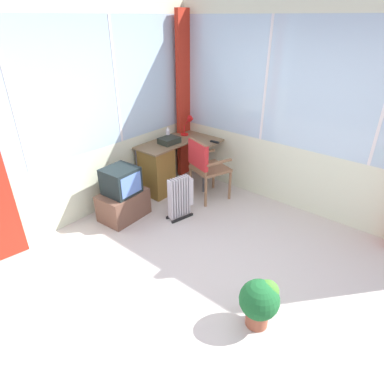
{
  "coord_description": "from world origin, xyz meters",
  "views": [
    {
      "loc": [
        -2.11,
        -1.44,
        2.51
      ],
      "look_at": [
        0.52,
        0.77,
        0.65
      ],
      "focal_mm": 30.49,
      "sensor_mm": 36.0,
      "label": 1
    }
  ],
  "objects_px": {
    "spray_bottle": "(168,134)",
    "tv_on_stand": "(123,196)",
    "tv_remote": "(215,142)",
    "potted_plant": "(260,301)",
    "wooden_armchair": "(203,162)",
    "desk_lamp": "(190,122)",
    "desk": "(159,168)",
    "paper_tray": "(169,140)",
    "space_heater": "(181,197)"
  },
  "relations": [
    {
      "from": "tv_remote",
      "to": "paper_tray",
      "type": "xyz_separation_m",
      "value": [
        -0.48,
        0.52,
        0.03
      ]
    },
    {
      "from": "spray_bottle",
      "to": "tv_on_stand",
      "type": "height_order",
      "value": "spray_bottle"
    },
    {
      "from": "desk_lamp",
      "to": "spray_bottle",
      "type": "xyz_separation_m",
      "value": [
        -0.43,
        0.09,
        -0.1
      ]
    },
    {
      "from": "wooden_armchair",
      "to": "space_heater",
      "type": "distance_m",
      "value": 0.68
    },
    {
      "from": "paper_tray",
      "to": "desk",
      "type": "bearing_deg",
      "value": 170.64
    },
    {
      "from": "tv_remote",
      "to": "potted_plant",
      "type": "height_order",
      "value": "tv_remote"
    },
    {
      "from": "tv_remote",
      "to": "spray_bottle",
      "type": "distance_m",
      "value": 0.75
    },
    {
      "from": "desk",
      "to": "potted_plant",
      "type": "distance_m",
      "value": 2.81
    },
    {
      "from": "potted_plant",
      "to": "spray_bottle",
      "type": "bearing_deg",
      "value": 59.0
    },
    {
      "from": "desk",
      "to": "potted_plant",
      "type": "bearing_deg",
      "value": -116.46
    },
    {
      "from": "paper_tray",
      "to": "potted_plant",
      "type": "bearing_deg",
      "value": -120.55
    },
    {
      "from": "desk",
      "to": "tv_remote",
      "type": "bearing_deg",
      "value": -38.86
    },
    {
      "from": "tv_remote",
      "to": "wooden_armchair",
      "type": "relative_size",
      "value": 0.16
    },
    {
      "from": "space_heater",
      "to": "desk_lamp",
      "type": "bearing_deg",
      "value": 34.87
    },
    {
      "from": "tv_remote",
      "to": "wooden_armchair",
      "type": "height_order",
      "value": "wooden_armchair"
    },
    {
      "from": "wooden_armchair",
      "to": "tv_on_stand",
      "type": "distance_m",
      "value": 1.27
    },
    {
      "from": "tv_remote",
      "to": "paper_tray",
      "type": "distance_m",
      "value": 0.71
    },
    {
      "from": "spray_bottle",
      "to": "paper_tray",
      "type": "distance_m",
      "value": 0.16
    },
    {
      "from": "desk_lamp",
      "to": "tv_remote",
      "type": "height_order",
      "value": "desk_lamp"
    },
    {
      "from": "potted_plant",
      "to": "wooden_armchair",
      "type": "bearing_deg",
      "value": 50.52
    },
    {
      "from": "tv_on_stand",
      "to": "potted_plant",
      "type": "distance_m",
      "value": 2.4
    },
    {
      "from": "tv_remote",
      "to": "potted_plant",
      "type": "xyz_separation_m",
      "value": [
        -1.94,
        -1.96,
        -0.5
      ]
    },
    {
      "from": "spray_bottle",
      "to": "tv_on_stand",
      "type": "xyz_separation_m",
      "value": [
        -1.16,
        -0.23,
        -0.55
      ]
    },
    {
      "from": "wooden_armchair",
      "to": "potted_plant",
      "type": "xyz_separation_m",
      "value": [
        -1.52,
        -1.85,
        -0.32
      ]
    },
    {
      "from": "desk",
      "to": "tv_remote",
      "type": "distance_m",
      "value": 0.96
    },
    {
      "from": "desk",
      "to": "wooden_armchair",
      "type": "relative_size",
      "value": 1.26
    },
    {
      "from": "tv_remote",
      "to": "tv_on_stand",
      "type": "bearing_deg",
      "value": 162.6
    },
    {
      "from": "desk_lamp",
      "to": "space_heater",
      "type": "xyz_separation_m",
      "value": [
        -1.07,
        -0.75,
        -0.67
      ]
    },
    {
      "from": "desk_lamp",
      "to": "spray_bottle",
      "type": "bearing_deg",
      "value": 168.65
    },
    {
      "from": "desk_lamp",
      "to": "tv_remote",
      "type": "xyz_separation_m",
      "value": [
        -0.05,
        -0.55,
        -0.19
      ]
    },
    {
      "from": "tv_remote",
      "to": "desk",
      "type": "bearing_deg",
      "value": 138.71
    },
    {
      "from": "wooden_armchair",
      "to": "spray_bottle",
      "type": "bearing_deg",
      "value": 86.95
    },
    {
      "from": "desk",
      "to": "space_heater",
      "type": "height_order",
      "value": "desk"
    },
    {
      "from": "desk_lamp",
      "to": "tv_on_stand",
      "type": "height_order",
      "value": "desk_lamp"
    },
    {
      "from": "desk",
      "to": "tv_on_stand",
      "type": "relative_size",
      "value": 1.61
    },
    {
      "from": "tv_remote",
      "to": "tv_on_stand",
      "type": "height_order",
      "value": "tv_remote"
    },
    {
      "from": "tv_on_stand",
      "to": "potted_plant",
      "type": "relative_size",
      "value": 1.54
    },
    {
      "from": "tv_remote",
      "to": "tv_on_stand",
      "type": "relative_size",
      "value": 0.2
    },
    {
      "from": "desk_lamp",
      "to": "desk",
      "type": "bearing_deg",
      "value": 179.73
    },
    {
      "from": "desk",
      "to": "spray_bottle",
      "type": "relative_size",
      "value": 5.57
    },
    {
      "from": "desk_lamp",
      "to": "space_heater",
      "type": "relative_size",
      "value": 0.53
    },
    {
      "from": "desk",
      "to": "desk_lamp",
      "type": "height_order",
      "value": "desk_lamp"
    },
    {
      "from": "space_heater",
      "to": "paper_tray",
      "type": "bearing_deg",
      "value": 52.72
    },
    {
      "from": "spray_bottle",
      "to": "paper_tray",
      "type": "bearing_deg",
      "value": -129.52
    },
    {
      "from": "spray_bottle",
      "to": "wooden_armchair",
      "type": "distance_m",
      "value": 0.8
    },
    {
      "from": "tv_remote",
      "to": "wooden_armchair",
      "type": "bearing_deg",
      "value": -167.28
    },
    {
      "from": "desk",
      "to": "space_heater",
      "type": "distance_m",
      "value": 0.83
    },
    {
      "from": "tv_remote",
      "to": "spray_bottle",
      "type": "height_order",
      "value": "spray_bottle"
    },
    {
      "from": "paper_tray",
      "to": "potted_plant",
      "type": "distance_m",
      "value": 2.93
    },
    {
      "from": "desk_lamp",
      "to": "paper_tray",
      "type": "distance_m",
      "value": 0.55
    }
  ]
}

